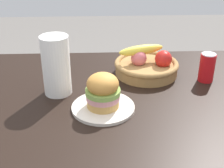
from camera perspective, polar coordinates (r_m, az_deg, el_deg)
dining_table at (r=1.32m, az=1.00°, el=-5.51°), size 1.40×0.90×0.75m
plate at (r=1.16m, az=-1.65°, el=-4.31°), size 0.23×0.23×0.01m
sandwich at (r=1.12m, az=-1.69°, el=-1.24°), size 0.13×0.13×0.13m
soda_can at (r=1.40m, az=17.06°, el=2.94°), size 0.07×0.07×0.13m
fruit_basket at (r=1.42m, az=6.40°, el=3.46°), size 0.29×0.29×0.14m
paper_towel_roll at (r=1.23m, az=-10.22°, el=3.35°), size 0.11×0.11×0.24m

